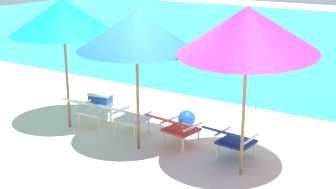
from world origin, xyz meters
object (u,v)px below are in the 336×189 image
at_px(lounge_chair_near_right, 174,126).
at_px(lounge_chair_far_right, 231,138).
at_px(swim_buoy, 271,56).
at_px(beach_umbrella_center, 136,30).
at_px(beach_umbrella_left, 63,17).
at_px(beach_umbrella_right, 248,30).
at_px(beach_ball, 187,119).
at_px(lounge_chair_near_left, 126,115).
at_px(lounge_chair_far_left, 89,108).
at_px(cooler_box, 101,99).

relative_size(lounge_chair_near_right, lounge_chair_far_right, 1.02).
bearing_deg(swim_buoy, beach_umbrella_center, -85.17).
xyz_separation_m(lounge_chair_near_right, beach_umbrella_left, (-2.21, -0.22, 1.69)).
bearing_deg(beach_umbrella_right, lounge_chair_near_right, 167.98).
bearing_deg(beach_umbrella_right, beach_ball, 143.45).
relative_size(swim_buoy, lounge_chair_near_right, 1.70).
bearing_deg(beach_umbrella_left, beach_umbrella_center, -3.94).
distance_m(lounge_chair_near_left, lounge_chair_far_right, 2.05).
distance_m(beach_umbrella_left, beach_umbrella_center, 1.71).
height_order(lounge_chair_near_left, beach_umbrella_left, beach_umbrella_left).
bearing_deg(lounge_chair_near_right, beach_umbrella_left, -174.26).
xyz_separation_m(lounge_chair_far_left, lounge_chair_near_right, (1.85, 0.06, 0.00)).
distance_m(beach_umbrella_left, beach_umbrella_right, 3.57).
bearing_deg(cooler_box, lounge_chair_near_right, -22.30).
relative_size(lounge_chair_near_left, beach_umbrella_center, 0.35).
bearing_deg(beach_umbrella_center, lounge_chair_near_right, 34.06).
bearing_deg(beach_umbrella_center, lounge_chair_far_left, 168.10).
relative_size(lounge_chair_near_left, lounge_chair_far_right, 0.96).
bearing_deg(beach_umbrella_right, swim_buoy, 108.06).
bearing_deg(swim_buoy, lounge_chair_far_left, -95.26).
bearing_deg(beach_umbrella_center, cooler_box, 145.78).
xyz_separation_m(lounge_chair_near_left, cooler_box, (-1.52, 1.06, -0.24)).
bearing_deg(beach_umbrella_left, beach_umbrella_right, -1.07).
bearing_deg(lounge_chair_near_left, swim_buoy, 91.15).
xyz_separation_m(swim_buoy, beach_umbrella_left, (-1.05, -7.66, 1.99)).
height_order(lounge_chair_near_left, beach_umbrella_right, beach_umbrella_right).
bearing_deg(beach_umbrella_left, lounge_chair_near_right, 5.74).
distance_m(beach_umbrella_center, beach_umbrella_right, 1.87).
relative_size(lounge_chair_far_right, beach_ball, 2.73).
distance_m(lounge_chair_far_right, cooler_box, 3.71).
height_order(beach_umbrella_center, cooler_box, beach_umbrella_center).
height_order(swim_buoy, beach_umbrella_center, beach_umbrella_center).
xyz_separation_m(lounge_chair_far_right, cooler_box, (-3.56, 1.02, -0.24)).
height_order(beach_umbrella_left, beach_umbrella_right, beach_umbrella_right).
height_order(beach_ball, cooler_box, beach_ball).
distance_m(lounge_chair_far_left, beach_umbrella_center, 2.12).
bearing_deg(beach_ball, cooler_box, 178.16).
bearing_deg(lounge_chair_far_right, beach_ball, 145.38).
distance_m(lounge_chair_near_right, beach_umbrella_center, 1.72).
height_order(swim_buoy, beach_ball, beach_ball).
bearing_deg(lounge_chair_near_right, lounge_chair_far_left, -178.25).
distance_m(lounge_chair_far_left, lounge_chair_near_right, 1.85).
bearing_deg(lounge_chair_far_left, lounge_chair_near_right, 1.75).
bearing_deg(lounge_chair_near_right, beach_ball, 109.08).
xyz_separation_m(lounge_chair_far_left, beach_ball, (1.52, 1.02, -0.24)).
relative_size(lounge_chair_far_left, beach_umbrella_right, 0.36).
bearing_deg(lounge_chair_near_left, lounge_chair_far_right, 1.12).
distance_m(swim_buoy, beach_umbrella_left, 7.98).
height_order(lounge_chair_far_left, lounge_chair_near_right, same).
height_order(swim_buoy, lounge_chair_near_left, lounge_chair_near_left).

